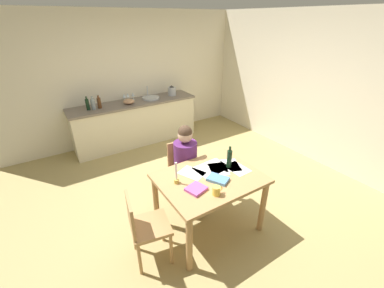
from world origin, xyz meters
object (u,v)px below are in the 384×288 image
dining_table (209,185)px  candlestick (176,177)px  coffee_mug (217,191)px  mixing_bowl (129,101)px  chair_side_empty (144,226)px  book_cookery (196,189)px  sink_unit (151,98)px  wine_glass_by_kettle (128,95)px  book_magazine (218,179)px  wine_bottle_on_table (229,159)px  bottle_wine_red (99,103)px  stovetop_kettle (172,91)px  wine_glass_near_sink (133,95)px  bottle_oil (87,104)px  bottle_vinegar (93,104)px  wine_glass_back_left (124,96)px  chair_at_table (183,169)px  person_seated (188,162)px

dining_table → candlestick: size_ratio=4.43×
dining_table → coffee_mug: bearing=-114.0°
dining_table → mixing_bowl: size_ratio=5.43×
chair_side_empty → book_cookery: size_ratio=4.47×
sink_unit → wine_glass_by_kettle: bearing=161.7°
chair_side_empty → sink_unit: (1.39, 2.88, 0.44)m
book_cookery → book_magazine: bearing=-12.7°
book_magazine → book_cookery: 0.31m
wine_bottle_on_table → bottle_wine_red: bearing=107.0°
wine_bottle_on_table → stovetop_kettle: 2.90m
wine_glass_near_sink → wine_glass_by_kettle: same height
book_magazine → stovetop_kettle: 3.13m
wine_bottle_on_table → bottle_oil: bearing=110.8°
bottle_vinegar → wine_glass_near_sink: 0.87m
wine_glass_near_sink → wine_glass_back_left: 0.19m
chair_side_empty → mixing_bowl: size_ratio=3.98×
chair_side_empty → wine_glass_back_left: wine_glass_back_left is taller
coffee_mug → bottle_vinegar: bearing=99.2°
book_magazine → wine_glass_near_sink: wine_glass_near_sink is taller
chair_side_empty → book_magazine: bearing=-5.4°
dining_table → book_cookery: (-0.27, -0.12, 0.13)m
chair_at_table → stovetop_kettle: (1.00, 2.15, 0.50)m
book_cookery → bottle_oil: size_ratio=0.76×
book_cookery → bottle_vinegar: (-0.36, 2.93, 0.21)m
chair_side_empty → book_cookery: 0.66m
candlestick → bottle_wine_red: 2.72m
sink_unit → wine_glass_near_sink: sink_unit is taller
bottle_wine_red → dining_table: bearing=-79.5°
book_cookery → stovetop_kettle: bearing=50.4°
person_seated → bottle_wine_red: bearing=103.8°
chair_at_table → wine_bottle_on_table: bearing=-66.6°
bottle_wine_red → mixing_bowl: size_ratio=1.12×
book_cookery → sink_unit: size_ratio=0.54×
book_magazine → mixing_bowl: bearing=61.6°
chair_side_empty → bottle_vinegar: bearing=85.6°
candlestick → bottle_vinegar: (-0.25, 2.71, 0.15)m
candlestick → book_cookery: (0.11, -0.23, -0.06)m
person_seated → bottle_vinegar: bearing=106.5°
bottle_vinegar → bottle_oil: bearing=168.9°
coffee_mug → chair_at_table: bearing=79.9°
sink_unit → wine_glass_back_left: (-0.52, 0.15, 0.09)m
chair_at_table → book_magazine: 0.86m
person_seated → wine_glass_by_kettle: bearing=88.5°
wine_bottle_on_table → bottle_oil: (-1.06, 2.78, 0.11)m
book_cookery → wine_bottle_on_table: wine_bottle_on_table is taller
person_seated → wine_glass_by_kettle: (0.06, 2.45, 0.33)m
chair_side_empty → coffee_mug: 0.84m
stovetop_kettle → wine_glass_back_left: bearing=171.7°
bottle_vinegar → candlestick: bearing=-84.7°
chair_at_table → wine_glass_near_sink: size_ratio=5.71×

